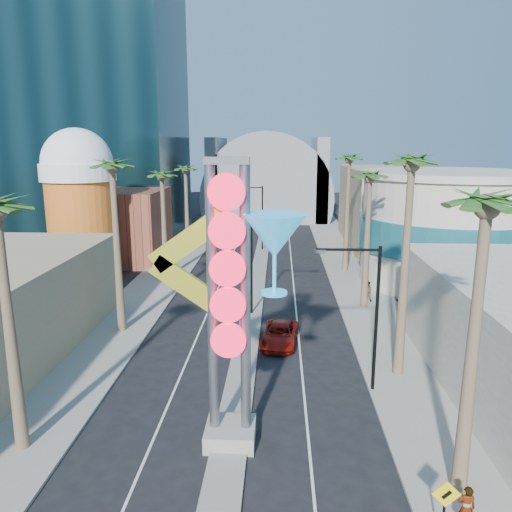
{
  "coord_description": "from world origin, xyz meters",
  "views": [
    {
      "loc": [
        2.08,
        -16.88,
        13.07
      ],
      "look_at": [
        0.31,
        20.8,
        4.52
      ],
      "focal_mm": 35.0,
      "sensor_mm": 36.0,
      "label": 1
    }
  ],
  "objects": [
    {
      "name": "palm_3",
      "position": [
        -9.0,
        42.0,
        9.48
      ],
      "size": [
        2.4,
        2.4,
        11.2
      ],
      "color": "brown",
      "rests_on": "ground"
    },
    {
      "name": "streetlight_0",
      "position": [
        0.55,
        20.0,
        4.88
      ],
      "size": [
        3.79,
        0.25,
        8.0
      ],
      "color": "black",
      "rests_on": "ground"
    },
    {
      "name": "turquoise_building",
      "position": [
        18.0,
        30.0,
        5.25
      ],
      "size": [
        16.6,
        16.6,
        10.6
      ],
      "color": "#AFA494",
      "rests_on": "ground"
    },
    {
      "name": "palm_1",
      "position": [
        -9.0,
        16.0,
        10.82
      ],
      "size": [
        2.4,
        2.4,
        12.7
      ],
      "color": "brown",
      "rests_on": "ground"
    },
    {
      "name": "brick_filler_west",
      "position": [
        -16.0,
        38.0,
        4.0
      ],
      "size": [
        10.0,
        10.0,
        8.0
      ],
      "primitive_type": "cube",
      "color": "brown",
      "rests_on": "ground"
    },
    {
      "name": "palm_4",
      "position": [
        9.0,
        0.0,
        10.38
      ],
      "size": [
        2.4,
        2.4,
        12.2
      ],
      "color": "brown",
      "rests_on": "ground"
    },
    {
      "name": "ped_sign",
      "position": [
        7.4,
        -3.03,
        1.89
      ],
      "size": [
        0.92,
        0.12,
        2.66
      ],
      "color": "black",
      "rests_on": "sidewalk_east"
    },
    {
      "name": "beer_mug",
      "position": [
        -17.0,
        30.0,
        7.84
      ],
      "size": [
        7.0,
        7.0,
        14.5
      ],
      "color": "#D35B1C",
      "rests_on": "ground"
    },
    {
      "name": "palm_2",
      "position": [
        -9.0,
        30.0,
        9.48
      ],
      "size": [
        2.4,
        2.4,
        11.2
      ],
      "color": "brown",
      "rests_on": "ground"
    },
    {
      "name": "palm_5",
      "position": [
        9.0,
        10.0,
        11.27
      ],
      "size": [
        2.4,
        2.4,
        13.2
      ],
      "color": "brown",
      "rests_on": "ground"
    },
    {
      "name": "canopy",
      "position": [
        0.0,
        72.0,
        4.31
      ],
      "size": [
        22.0,
        16.0,
        22.0
      ],
      "color": "slate",
      "rests_on": "ground"
    },
    {
      "name": "sidewalk_east",
      "position": [
        9.5,
        35.0,
        0.07
      ],
      "size": [
        5.0,
        100.0,
        0.15
      ],
      "primitive_type": "cube",
      "color": "gray",
      "rests_on": "ground"
    },
    {
      "name": "palm_7",
      "position": [
        9.0,
        34.0,
        10.82
      ],
      "size": [
        2.4,
        2.4,
        12.7
      ],
      "color": "brown",
      "rests_on": "ground"
    },
    {
      "name": "palm_6",
      "position": [
        9.0,
        22.0,
        9.93
      ],
      "size": [
        2.4,
        2.4,
        11.7
      ],
      "color": "brown",
      "rests_on": "ground"
    },
    {
      "name": "ground",
      "position": [
        0.0,
        0.0,
        0.0
      ],
      "size": [
        240.0,
        240.0,
        0.0
      ],
      "primitive_type": "plane",
      "color": "black",
      "rests_on": "ground"
    },
    {
      "name": "red_pickup",
      "position": [
        2.19,
        14.27,
        0.67
      ],
      "size": [
        2.74,
        5.04,
        1.34
      ],
      "primitive_type": "imported",
      "rotation": [
        0.0,
        0.0,
        -0.11
      ],
      "color": "maroon",
      "rests_on": "ground"
    },
    {
      "name": "neon_sign",
      "position": [
        0.82,
        2.96,
        7.31
      ],
      "size": [
        6.53,
        2.6,
        12.55
      ],
      "color": "gray",
      "rests_on": "ground"
    },
    {
      "name": "streetlight_2",
      "position": [
        6.72,
        8.0,
        4.83
      ],
      "size": [
        3.45,
        0.25,
        8.0
      ],
      "color": "black",
      "rests_on": "ground"
    },
    {
      "name": "median",
      "position": [
        0.0,
        38.0,
        0.07
      ],
      "size": [
        1.6,
        84.0,
        0.15
      ],
      "primitive_type": "cube",
      "color": "gray",
      "rests_on": "ground"
    },
    {
      "name": "hotel_tower",
      "position": [
        -22.0,
        52.0,
        25.0
      ],
      "size": [
        20.0,
        20.0,
        50.0
      ],
      "primitive_type": "cube",
      "color": "black",
      "rests_on": "ground"
    },
    {
      "name": "pedestrian_a",
      "position": [
        8.53,
        -1.97,
        0.98
      ],
      "size": [
        0.63,
        0.43,
        1.67
      ],
      "primitive_type": "imported",
      "rotation": [
        0.0,
        0.0,
        3.09
      ],
      "color": "gray",
      "rests_on": "sidewalk_east"
    },
    {
      "name": "streetlight_1",
      "position": [
        -0.55,
        44.0,
        4.88
      ],
      "size": [
        3.79,
        0.25,
        8.0
      ],
      "color": "black",
      "rests_on": "ground"
    },
    {
      "name": "pedestrian_b",
      "position": [
        9.48,
        23.32,
        1.02
      ],
      "size": [
        0.87,
        0.68,
        1.74
      ],
      "primitive_type": "imported",
      "rotation": [
        0.0,
        0.0,
        3.11
      ],
      "color": "gray",
      "rests_on": "sidewalk_east"
    },
    {
      "name": "filler_east",
      "position": [
        16.0,
        48.0,
        5.0
      ],
      "size": [
        10.0,
        20.0,
        10.0
      ],
      "primitive_type": "cube",
      "color": "tan",
      "rests_on": "ground"
    },
    {
      "name": "sidewalk_west",
      "position": [
        -9.5,
        35.0,
        0.07
      ],
      "size": [
        5.0,
        100.0,
        0.15
      ],
      "primitive_type": "cube",
      "color": "gray",
      "rests_on": "ground"
    }
  ]
}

